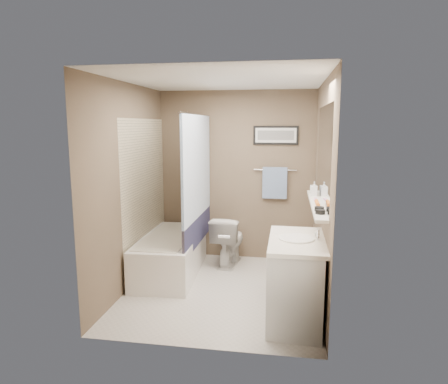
% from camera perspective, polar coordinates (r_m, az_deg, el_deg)
% --- Properties ---
extents(ground, '(2.50, 2.50, 0.00)m').
position_cam_1_polar(ground, '(4.84, -0.29, -13.86)').
color(ground, beige).
rests_on(ground, ground).
extents(ceiling, '(2.20, 2.50, 0.04)m').
position_cam_1_polar(ceiling, '(4.46, -0.32, 15.45)').
color(ceiling, white).
rests_on(ceiling, wall_back).
extents(wall_back, '(2.20, 0.04, 2.40)m').
position_cam_1_polar(wall_back, '(5.70, 1.74, 2.29)').
color(wall_back, brown).
rests_on(wall_back, ground).
extents(wall_front, '(2.20, 0.04, 2.40)m').
position_cam_1_polar(wall_front, '(3.31, -3.84, -3.09)').
color(wall_front, brown).
rests_on(wall_front, ground).
extents(wall_left, '(0.04, 2.50, 2.40)m').
position_cam_1_polar(wall_left, '(4.79, -13.15, 0.64)').
color(wall_left, brown).
rests_on(wall_left, ground).
extents(wall_right, '(0.04, 2.50, 2.40)m').
position_cam_1_polar(wall_right, '(4.45, 13.55, -0.06)').
color(wall_right, brown).
rests_on(wall_right, ground).
extents(tile_surround, '(0.02, 1.55, 2.00)m').
position_cam_1_polar(tile_surround, '(5.29, -11.14, -0.66)').
color(tile_surround, beige).
rests_on(tile_surround, wall_left).
extents(curtain_rod, '(0.02, 1.55, 0.02)m').
position_cam_1_polar(curtain_rod, '(5.01, -3.95, 11.01)').
color(curtain_rod, silver).
rests_on(curtain_rod, wall_left).
extents(curtain_upper, '(0.03, 1.45, 1.28)m').
position_cam_1_polar(curtain_upper, '(5.03, -3.87, 3.59)').
color(curtain_upper, white).
rests_on(curtain_upper, curtain_rod).
extents(curtain_lower, '(0.03, 1.45, 0.36)m').
position_cam_1_polar(curtain_lower, '(5.18, -3.76, -5.46)').
color(curtain_lower, '#27284A').
rests_on(curtain_lower, curtain_rod).
extents(mirror, '(0.02, 1.60, 1.00)m').
position_cam_1_polar(mirror, '(4.25, 14.05, 5.19)').
color(mirror, silver).
rests_on(mirror, wall_right).
extents(shelf, '(0.12, 1.60, 0.03)m').
position_cam_1_polar(shelf, '(4.32, 13.04, -1.68)').
color(shelf, silver).
rests_on(shelf, wall_right).
extents(towel_bar, '(0.60, 0.02, 0.02)m').
position_cam_1_polar(towel_bar, '(5.63, 7.30, 3.15)').
color(towel_bar, silver).
rests_on(towel_bar, wall_back).
extents(towel, '(0.34, 0.05, 0.44)m').
position_cam_1_polar(towel, '(5.63, 7.25, 1.30)').
color(towel, '#9CBBE3').
rests_on(towel, towel_bar).
extents(art_frame, '(0.62, 0.02, 0.26)m').
position_cam_1_polar(art_frame, '(5.61, 7.41, 8.04)').
color(art_frame, black).
rests_on(art_frame, wall_back).
extents(art_mat, '(0.56, 0.00, 0.20)m').
position_cam_1_polar(art_mat, '(5.60, 7.40, 8.04)').
color(art_mat, white).
rests_on(art_mat, art_frame).
extents(art_image, '(0.50, 0.00, 0.13)m').
position_cam_1_polar(art_image, '(5.59, 7.40, 8.04)').
color(art_image, '#595959').
rests_on(art_image, art_mat).
extents(door, '(0.80, 0.02, 2.00)m').
position_cam_1_polar(door, '(3.27, 5.64, -6.89)').
color(door, silver).
rests_on(door, wall_front).
extents(door_handle, '(0.10, 0.02, 0.02)m').
position_cam_1_polar(door_handle, '(3.36, 0.03, -6.42)').
color(door_handle, silver).
rests_on(door_handle, door).
extents(bathtub, '(0.78, 1.53, 0.50)m').
position_cam_1_polar(bathtub, '(5.31, -7.61, -8.89)').
color(bathtub, white).
rests_on(bathtub, ground).
extents(tub_rim, '(0.56, 1.36, 0.02)m').
position_cam_1_polar(tub_rim, '(5.23, -7.67, -6.29)').
color(tub_rim, beige).
rests_on(tub_rim, bathtub).
extents(toilet, '(0.46, 0.72, 0.69)m').
position_cam_1_polar(toilet, '(5.57, 0.68, -6.87)').
color(toilet, silver).
rests_on(toilet, ground).
extents(vanity, '(0.56, 0.93, 0.80)m').
position_cam_1_polar(vanity, '(4.07, 10.41, -12.60)').
color(vanity, silver).
rests_on(vanity, ground).
extents(countertop, '(0.54, 0.96, 0.04)m').
position_cam_1_polar(countertop, '(3.93, 10.45, -6.91)').
color(countertop, silver).
rests_on(countertop, vanity).
extents(sink_basin, '(0.34, 0.34, 0.01)m').
position_cam_1_polar(sink_basin, '(3.92, 10.32, -6.52)').
color(sink_basin, white).
rests_on(sink_basin, countertop).
extents(faucet_spout, '(0.02, 0.02, 0.10)m').
position_cam_1_polar(faucet_spout, '(3.92, 13.28, -5.99)').
color(faucet_spout, silver).
rests_on(faucet_spout, countertop).
extents(faucet_knob, '(0.05, 0.05, 0.05)m').
position_cam_1_polar(faucet_knob, '(4.02, 13.17, -5.88)').
color(faucet_knob, silver).
rests_on(faucet_knob, countertop).
extents(candle_bowl_near, '(0.09, 0.09, 0.04)m').
position_cam_1_polar(candle_bowl_near, '(3.78, 13.58, -2.76)').
color(candle_bowl_near, black).
rests_on(candle_bowl_near, shelf).
extents(candle_bowl_far, '(0.09, 0.09, 0.04)m').
position_cam_1_polar(candle_bowl_far, '(3.90, 13.45, -2.35)').
color(candle_bowl_far, black).
rests_on(candle_bowl_far, shelf).
extents(hair_brush_front, '(0.04, 0.22, 0.04)m').
position_cam_1_polar(hair_brush_front, '(4.18, 13.17, -1.53)').
color(hair_brush_front, orange).
rests_on(hair_brush_front, shelf).
extents(pink_comb, '(0.04, 0.16, 0.01)m').
position_cam_1_polar(pink_comb, '(4.49, 12.91, -1.00)').
color(pink_comb, pink).
rests_on(pink_comb, shelf).
extents(glass_jar, '(0.08, 0.08, 0.10)m').
position_cam_1_polar(glass_jar, '(4.85, 12.65, 0.35)').
color(glass_jar, white).
rests_on(glass_jar, shelf).
extents(soap_bottle, '(0.08, 0.08, 0.16)m').
position_cam_1_polar(soap_bottle, '(4.72, 12.76, 0.47)').
color(soap_bottle, '#999999').
rests_on(soap_bottle, shelf).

